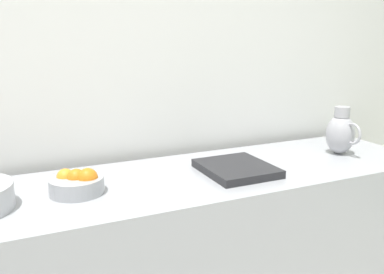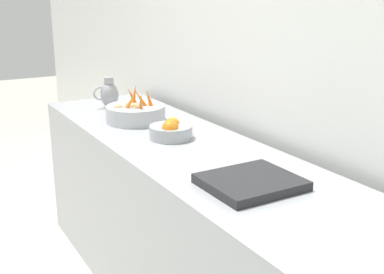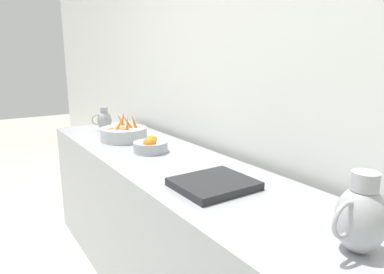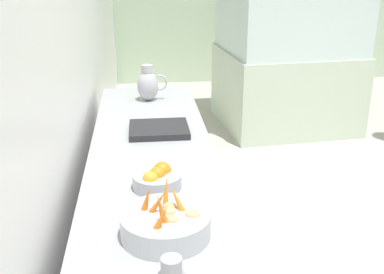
{
  "view_description": "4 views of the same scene",
  "coord_description": "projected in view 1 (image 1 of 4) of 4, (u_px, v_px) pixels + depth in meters",
  "views": [
    {
      "loc": [
        0.07,
        -0.59,
        1.47
      ],
      "look_at": [
        -1.4,
        0.08,
        1.08
      ],
      "focal_mm": 37.93,
      "sensor_mm": 36.0,
      "label": 1
    },
    {
      "loc": [
        -0.41,
        1.7,
        1.57
      ],
      "look_at": [
        -1.34,
        0.11,
        1.03
      ],
      "focal_mm": 46.05,
      "sensor_mm": 36.0,
      "label": 2
    },
    {
      "loc": [
        -0.56,
        1.51,
        1.45
      ],
      "look_at": [
        -1.5,
        0.11,
        1.06
      ],
      "focal_mm": 32.21,
      "sensor_mm": 36.0,
      "label": 3
    },
    {
      "loc": [
        -1.56,
        -2.28,
        1.84
      ],
      "look_at": [
        -1.31,
        -0.06,
        0.99
      ],
      "focal_mm": 44.96,
      "sensor_mm": 36.0,
      "label": 4
    }
  ],
  "objects": [
    {
      "name": "orange_bowl",
      "position": [
        77.0,
        183.0,
        1.6
      ],
      "size": [
        0.21,
        0.21,
        0.1
      ],
      "color": "#9EA0A5",
      "rests_on": "prep_counter"
    },
    {
      "name": "prep_counter",
      "position": [
        151.0,
        272.0,
        1.85
      ],
      "size": [
        0.66,
        2.84,
        0.87
      ],
      "primitive_type": "cube",
      "color": "#9EA0A5",
      "rests_on": "ground_plane"
    },
    {
      "name": "counter_sink_basin",
      "position": [
        236.0,
        168.0,
        1.86
      ],
      "size": [
        0.34,
        0.3,
        0.04
      ],
      "primitive_type": "cube",
      "color": "#232326",
      "rests_on": "prep_counter"
    },
    {
      "name": "tile_wall_left",
      "position": [
        208.0,
        34.0,
        2.19
      ],
      "size": [
        0.1,
        8.78,
        3.0
      ],
      "primitive_type": "cube",
      "color": "white",
      "rests_on": "ground_plane"
    },
    {
      "name": "metal_pitcher_tall",
      "position": [
        341.0,
        133.0,
        2.15
      ],
      "size": [
        0.21,
        0.15,
        0.25
      ],
      "color": "#A3A3A8",
      "rests_on": "prep_counter"
    }
  ]
}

